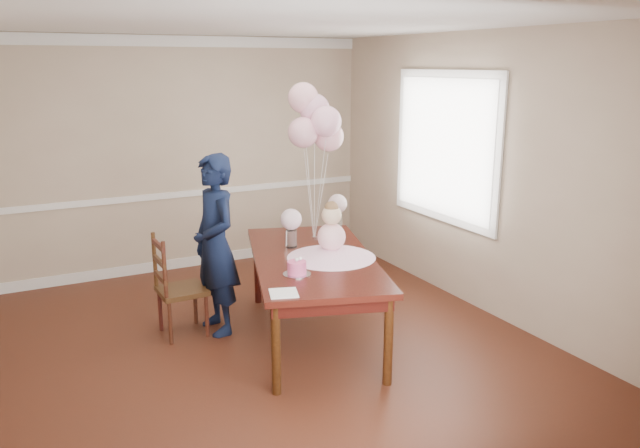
# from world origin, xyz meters

# --- Properties ---
(floor) EXTENTS (4.50, 5.00, 0.00)m
(floor) POSITION_xyz_m (0.00, 0.00, 0.00)
(floor) COLOR #35160D
(floor) RESTS_ON ground
(ceiling) EXTENTS (4.50, 5.00, 0.02)m
(ceiling) POSITION_xyz_m (0.00, 0.00, 2.70)
(ceiling) COLOR silver
(ceiling) RESTS_ON wall_back
(wall_back) EXTENTS (4.50, 0.02, 2.70)m
(wall_back) POSITION_xyz_m (0.00, 2.50, 1.35)
(wall_back) COLOR tan
(wall_back) RESTS_ON floor
(wall_front) EXTENTS (4.50, 0.02, 2.70)m
(wall_front) POSITION_xyz_m (0.00, -2.50, 1.35)
(wall_front) COLOR tan
(wall_front) RESTS_ON floor
(wall_right) EXTENTS (0.02, 5.00, 2.70)m
(wall_right) POSITION_xyz_m (2.25, 0.00, 1.35)
(wall_right) COLOR tan
(wall_right) RESTS_ON floor
(chair_rail_trim) EXTENTS (4.50, 0.02, 0.07)m
(chair_rail_trim) POSITION_xyz_m (0.00, 2.49, 0.90)
(chair_rail_trim) COLOR white
(chair_rail_trim) RESTS_ON wall_back
(crown_molding) EXTENTS (4.50, 0.02, 0.12)m
(crown_molding) POSITION_xyz_m (0.00, 2.49, 2.63)
(crown_molding) COLOR silver
(crown_molding) RESTS_ON wall_back
(baseboard_trim) EXTENTS (4.50, 0.02, 0.12)m
(baseboard_trim) POSITION_xyz_m (0.00, 2.49, 0.06)
(baseboard_trim) COLOR silver
(baseboard_trim) RESTS_ON floor
(window_frame) EXTENTS (0.02, 1.66, 1.56)m
(window_frame) POSITION_xyz_m (2.23, 0.50, 1.55)
(window_frame) COLOR white
(window_frame) RESTS_ON wall_right
(window_blinds) EXTENTS (0.01, 1.50, 1.40)m
(window_blinds) POSITION_xyz_m (2.21, 0.50, 1.55)
(window_blinds) COLOR white
(window_blinds) RESTS_ON wall_right
(dining_table_top) EXTENTS (1.58, 2.24, 0.05)m
(dining_table_top) POSITION_xyz_m (0.45, 0.01, 0.74)
(dining_table_top) COLOR black
(dining_table_top) RESTS_ON table_leg_fl
(table_apron) EXTENTS (1.45, 2.12, 0.10)m
(table_apron) POSITION_xyz_m (0.45, 0.01, 0.66)
(table_apron) COLOR black
(table_apron) RESTS_ON table_leg_fl
(table_leg_fl) EXTENTS (0.09, 0.09, 0.71)m
(table_leg_fl) POSITION_xyz_m (-0.24, -0.75, 0.36)
(table_leg_fl) COLOR black
(table_leg_fl) RESTS_ON floor
(table_leg_fr) EXTENTS (0.09, 0.09, 0.71)m
(table_leg_fr) POSITION_xyz_m (0.58, -1.01, 0.36)
(table_leg_fr) COLOR black
(table_leg_fr) RESTS_ON floor
(table_leg_bl) EXTENTS (0.09, 0.09, 0.71)m
(table_leg_bl) POSITION_xyz_m (0.33, 1.03, 0.36)
(table_leg_bl) COLOR black
(table_leg_bl) RESTS_ON floor
(table_leg_br) EXTENTS (0.09, 0.09, 0.71)m
(table_leg_br) POSITION_xyz_m (1.14, 0.77, 0.36)
(table_leg_br) COLOR black
(table_leg_br) RESTS_ON floor
(baby_skirt) EXTENTS (0.97, 0.97, 0.10)m
(baby_skirt) POSITION_xyz_m (0.58, -0.09, 0.81)
(baby_skirt) COLOR #F5B4D6
(baby_skirt) RESTS_ON dining_table_top
(baby_torso) EXTENTS (0.24, 0.24, 0.24)m
(baby_torso) POSITION_xyz_m (0.58, -0.09, 0.94)
(baby_torso) COLOR #FFA1D6
(baby_torso) RESTS_ON baby_skirt
(baby_head) EXTENTS (0.17, 0.17, 0.17)m
(baby_head) POSITION_xyz_m (0.58, -0.09, 1.14)
(baby_head) COLOR beige
(baby_head) RESTS_ON baby_torso
(baby_hair) EXTENTS (0.12, 0.12, 0.12)m
(baby_hair) POSITION_xyz_m (0.58, -0.09, 1.20)
(baby_hair) COLOR brown
(baby_hair) RESTS_ON baby_head
(cake_platter) EXTENTS (0.28, 0.28, 0.01)m
(cake_platter) POSITION_xyz_m (0.12, -0.37, 0.77)
(cake_platter) COLOR #B6B7BB
(cake_platter) RESTS_ON dining_table_top
(birthday_cake) EXTENTS (0.19, 0.19, 0.10)m
(birthday_cake) POSITION_xyz_m (0.12, -0.37, 0.82)
(birthday_cake) COLOR #D5437E
(birthday_cake) RESTS_ON cake_platter
(cake_flower_a) EXTENTS (0.03, 0.03, 0.03)m
(cake_flower_a) POSITION_xyz_m (0.12, -0.37, 0.89)
(cake_flower_a) COLOR white
(cake_flower_a) RESTS_ON birthday_cake
(cake_flower_b) EXTENTS (0.03, 0.03, 0.03)m
(cake_flower_b) POSITION_xyz_m (0.16, -0.36, 0.89)
(cake_flower_b) COLOR white
(cake_flower_b) RESTS_ON birthday_cake
(rose_vase_near) EXTENTS (0.13, 0.13, 0.16)m
(rose_vase_near) POSITION_xyz_m (0.40, 0.34, 0.84)
(rose_vase_near) COLOR silver
(rose_vase_near) RESTS_ON dining_table_top
(roses_near) EXTENTS (0.19, 0.19, 0.19)m
(roses_near) POSITION_xyz_m (0.40, 0.34, 1.03)
(roses_near) COLOR beige
(roses_near) RESTS_ON rose_vase_near
(rose_vase_far) EXTENTS (0.13, 0.13, 0.16)m
(rose_vase_far) POSITION_xyz_m (1.08, 0.72, 0.84)
(rose_vase_far) COLOR white
(rose_vase_far) RESTS_ON dining_table_top
(roses_far) EXTENTS (0.19, 0.19, 0.19)m
(roses_far) POSITION_xyz_m (1.08, 0.72, 1.03)
(roses_far) COLOR beige
(roses_far) RESTS_ON rose_vase_far
(napkin) EXTENTS (0.25, 0.25, 0.01)m
(napkin) POSITION_xyz_m (-0.15, -0.71, 0.77)
(napkin) COLOR white
(napkin) RESTS_ON dining_table_top
(balloon_weight) EXTENTS (0.05, 0.05, 0.02)m
(balloon_weight) POSITION_xyz_m (0.72, 0.51, 0.77)
(balloon_weight) COLOR silver
(balloon_weight) RESTS_ON dining_table_top
(balloon_a) EXTENTS (0.28, 0.28, 0.28)m
(balloon_a) POSITION_xyz_m (0.62, 0.54, 1.78)
(balloon_a) COLOR #E9A5B6
(balloon_a) RESTS_ON balloon_ribbon_a
(balloon_b) EXTENTS (0.28, 0.28, 0.28)m
(balloon_b) POSITION_xyz_m (0.80, 0.43, 1.88)
(balloon_b) COLOR #F9B0CD
(balloon_b) RESTS_ON balloon_ribbon_b
(balloon_c) EXTENTS (0.28, 0.28, 0.28)m
(balloon_c) POSITION_xyz_m (0.77, 0.60, 1.98)
(balloon_c) COLOR #D99AB8
(balloon_c) RESTS_ON balloon_ribbon_c
(balloon_d) EXTENTS (0.28, 0.28, 0.28)m
(balloon_d) POSITION_xyz_m (0.68, 0.65, 2.08)
(balloon_d) COLOR #F1AABA
(balloon_d) RESTS_ON balloon_ribbon_d
(balloon_e) EXTENTS (0.28, 0.28, 0.28)m
(balloon_e) POSITION_xyz_m (0.89, 0.54, 1.73)
(balloon_e) COLOR #FAB1C0
(balloon_e) RESTS_ON balloon_ribbon_e
(balloon_ribbon_a) EXTENTS (0.09, 0.03, 0.85)m
(balloon_ribbon_a) POSITION_xyz_m (0.67, 0.53, 1.20)
(balloon_ribbon_a) COLOR silver
(balloon_ribbon_a) RESTS_ON balloon_weight
(balloon_ribbon_b) EXTENTS (0.09, 0.08, 0.95)m
(balloon_ribbon_b) POSITION_xyz_m (0.76, 0.47, 1.25)
(balloon_ribbon_b) COLOR silver
(balloon_ribbon_b) RESTS_ON balloon_weight
(balloon_ribbon_c) EXTENTS (0.05, 0.09, 1.05)m
(balloon_ribbon_c) POSITION_xyz_m (0.74, 0.56, 1.30)
(balloon_ribbon_c) COLOR white
(balloon_ribbon_c) RESTS_ON balloon_weight
(balloon_ribbon_d) EXTENTS (0.05, 0.13, 1.15)m
(balloon_ribbon_d) POSITION_xyz_m (0.70, 0.58, 1.35)
(balloon_ribbon_d) COLOR white
(balloon_ribbon_d) RESTS_ON balloon_weight
(balloon_ribbon_e) EXTENTS (0.16, 0.03, 0.79)m
(balloon_ribbon_e) POSITION_xyz_m (0.80, 0.53, 1.17)
(balloon_ribbon_e) COLOR white
(balloon_ribbon_e) RESTS_ON balloon_weight
(dining_chair_seat) EXTENTS (0.42, 0.42, 0.05)m
(dining_chair_seat) POSITION_xyz_m (-0.56, 0.62, 0.41)
(dining_chair_seat) COLOR #351E0E
(dining_chair_seat) RESTS_ON chair_leg_fl
(chair_leg_fl) EXTENTS (0.04, 0.04, 0.40)m
(chair_leg_fl) POSITION_xyz_m (-0.72, 0.45, 0.20)
(chair_leg_fl) COLOR #35180E
(chair_leg_fl) RESTS_ON floor
(chair_leg_fr) EXTENTS (0.04, 0.04, 0.40)m
(chair_leg_fr) POSITION_xyz_m (-0.39, 0.46, 0.20)
(chair_leg_fr) COLOR #3A170F
(chair_leg_fr) RESTS_ON floor
(chair_leg_bl) EXTENTS (0.04, 0.04, 0.40)m
(chair_leg_bl) POSITION_xyz_m (-0.73, 0.78, 0.20)
(chair_leg_bl) COLOR #38120F
(chair_leg_bl) RESTS_ON floor
(chair_leg_br) EXTENTS (0.04, 0.04, 0.40)m
(chair_leg_br) POSITION_xyz_m (-0.40, 0.79, 0.20)
(chair_leg_br) COLOR #3D1A10
(chair_leg_br) RESTS_ON floor
(chair_back_post_l) EXTENTS (0.04, 0.04, 0.52)m
(chair_back_post_l) POSITION_xyz_m (-0.74, 0.45, 0.68)
(chair_back_post_l) COLOR #37180F
(chair_back_post_l) RESTS_ON dining_chair_seat
(chair_back_post_r) EXTENTS (0.04, 0.04, 0.52)m
(chair_back_post_r) POSITION_xyz_m (-0.75, 0.78, 0.68)
(chair_back_post_r) COLOR #3B2210
(chair_back_post_r) RESTS_ON dining_chair_seat
(chair_slat_low) EXTENTS (0.04, 0.37, 0.05)m
(chair_slat_low) POSITION_xyz_m (-0.75, 0.61, 0.57)
(chair_slat_low) COLOR #3C1F10
(chair_slat_low) RESTS_ON dining_chair_seat
(chair_slat_mid) EXTENTS (0.04, 0.37, 0.05)m
(chair_slat_mid) POSITION_xyz_m (-0.75, 0.61, 0.72)
(chair_slat_mid) COLOR #361D0E
(chair_slat_mid) RESTS_ON dining_chair_seat
(chair_slat_top) EXTENTS (0.04, 0.37, 0.05)m
(chair_slat_top) POSITION_xyz_m (-0.75, 0.61, 0.87)
(chair_slat_top) COLOR #3A150F
(chair_slat_top) RESTS_ON dining_chair_seat
(woman) EXTENTS (0.45, 0.63, 1.64)m
(woman) POSITION_xyz_m (-0.25, 0.55, 0.82)
(woman) COLOR black
(woman) RESTS_ON floor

